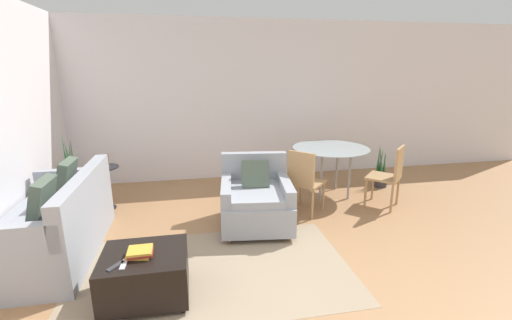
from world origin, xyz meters
TOP-DOWN VIEW (x-y plane):
  - ground_plane at (0.00, 0.00)m, footprint 20.00×20.00m
  - wall_back at (0.00, 3.63)m, footprint 12.00×0.06m
  - area_rug at (-0.76, 0.62)m, footprint 2.71×1.62m
  - couch at (-2.37, 1.28)m, footprint 0.89×1.74m
  - armchair at (-0.15, 1.55)m, footprint 0.96×1.04m
  - ottoman at (-1.36, 0.34)m, footprint 0.72×0.61m
  - book_stack at (-1.38, 0.30)m, footprint 0.22×0.18m
  - tv_remote_primary at (-1.50, 0.19)m, footprint 0.05×0.15m
  - tv_remote_secondary at (-1.56, 0.18)m, footprint 0.13×0.15m
  - potted_plant at (-2.57, 2.52)m, footprint 0.33×0.33m
  - side_table at (-2.12, 2.48)m, footprint 0.40×0.40m
  - picture_frame at (-2.12, 2.48)m, footprint 0.16×0.07m
  - dining_table at (1.18, 2.39)m, footprint 1.16×1.16m
  - dining_chair_near_left at (0.54, 1.76)m, footprint 0.59×0.59m
  - dining_chair_near_right at (1.82, 1.76)m, footprint 0.59×0.59m
  - potted_plant_small at (2.19, 2.60)m, footprint 0.23×0.23m

SIDE VIEW (x-z plane):
  - ground_plane at x=0.00m, z-range 0.00..0.00m
  - area_rug at x=-0.76m, z-range 0.00..0.01m
  - potted_plant_small at x=2.19m, z-range -0.16..0.56m
  - ottoman at x=-1.36m, z-range 0.02..0.44m
  - potted_plant at x=-2.57m, z-range -0.28..0.82m
  - couch at x=-2.37m, z-range -0.15..0.79m
  - armchair at x=-0.15m, z-range -0.09..0.77m
  - tv_remote_primary at x=-1.50m, z-range 0.42..0.43m
  - tv_remote_secondary at x=-1.56m, z-range 0.42..0.43m
  - side_table at x=-2.12m, z-range 0.12..0.74m
  - book_stack at x=-1.38m, z-range 0.42..0.49m
  - dining_chair_near_left at x=0.54m, z-range 0.07..0.97m
  - dining_chair_near_right at x=1.82m, z-range 0.07..0.97m
  - dining_table at x=1.18m, z-range 0.30..1.06m
  - picture_frame at x=-2.12m, z-range 0.62..0.80m
  - wall_back at x=0.00m, z-range 0.00..2.75m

